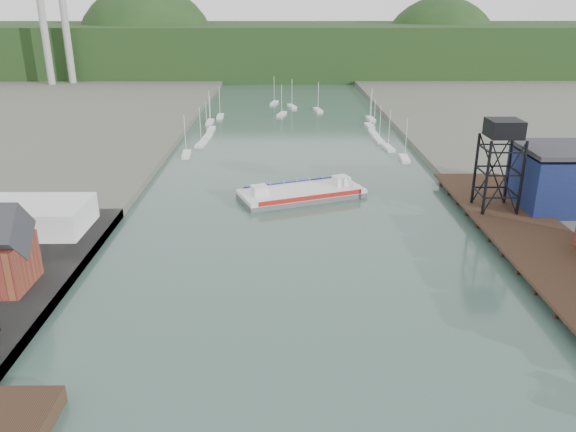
{
  "coord_description": "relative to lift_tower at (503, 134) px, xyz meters",
  "views": [
    {
      "loc": [
        -2.74,
        -36.3,
        36.48
      ],
      "look_at": [
        -1.96,
        49.5,
        4.0
      ],
      "focal_mm": 35.0,
      "sensor_mm": 36.0,
      "label": 1
    }
  ],
  "objects": [
    {
      "name": "white_shed",
      "position": [
        -79.0,
        -8.0,
        -11.8
      ],
      "size": [
        18.0,
        12.0,
        4.5
      ],
      "primitive_type": "cube",
      "color": "silver",
      "rests_on": "west_quay"
    },
    {
      "name": "distant_hills",
      "position": [
        -38.98,
        243.35,
        -5.27
      ],
      "size": [
        500.0,
        120.0,
        80.0
      ],
      "color": "black",
      "rests_on": "ground"
    },
    {
      "name": "east_pier",
      "position": [
        2.0,
        -13.0,
        -13.75
      ],
      "size": [
        14.0,
        70.0,
        2.45
      ],
      "color": "black",
      "rests_on": "ground"
    },
    {
      "name": "blue_shed",
      "position": [
        15.0,
        2.0,
        -8.59
      ],
      "size": [
        20.5,
        14.5,
        11.3
      ],
      "color": "#0D1139",
      "rests_on": "east_land"
    },
    {
      "name": "chain_ferry",
      "position": [
        -34.06,
        12.45,
        -14.64
      ],
      "size": [
        26.37,
        17.97,
        3.53
      ],
      "rotation": [
        0.0,
        0.0,
        0.37
      ],
      "color": "#535356",
      "rests_on": "ground"
    },
    {
      "name": "smokestacks",
      "position": [
        -141.0,
        174.5,
        14.35
      ],
      "size": [
        11.2,
        8.2,
        60.0
      ],
      "color": "gray",
      "rests_on": "ground"
    },
    {
      "name": "marina_sailboats",
      "position": [
        -34.92,
        80.46,
        -15.3
      ],
      "size": [
        57.71,
        92.65,
        0.9
      ],
      "color": "silver",
      "rests_on": "ground"
    },
    {
      "name": "lift_tower",
      "position": [
        0.0,
        0.0,
        0.0
      ],
      "size": [
        6.5,
        6.5,
        16.0
      ],
      "color": "black",
      "rests_on": "east_pier"
    }
  ]
}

